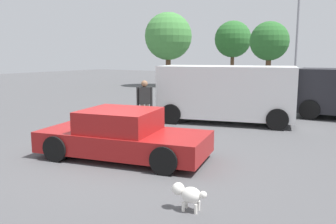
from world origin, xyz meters
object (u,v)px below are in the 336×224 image
sedan_foreground (123,136)px  van_white (226,92)px  dog (188,194)px  pedestrian (145,100)px  light_post_mid (298,18)px

sedan_foreground → van_white: 5.88m
dog → pedestrian: bearing=-57.0°
sedan_foreground → light_post_mid: 16.10m
dog → van_white: (-2.79, 7.58, 0.88)m
dog → light_post_mid: bearing=-91.6°
dog → pedestrian: pedestrian is taller
pedestrian → light_post_mid: light_post_mid is taller
van_white → dog: bearing=93.5°
sedan_foreground → pedestrian: bearing=105.4°
sedan_foreground → pedestrian: (-1.82, 3.28, 0.44)m
van_white → pedestrian: size_ratio=3.20×
sedan_foreground → dog: (2.93, -1.73, -0.28)m
light_post_mid → sedan_foreground: bearing=-90.8°
dog → van_white: size_ratio=0.11×
van_white → light_post_mid: light_post_mid is taller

